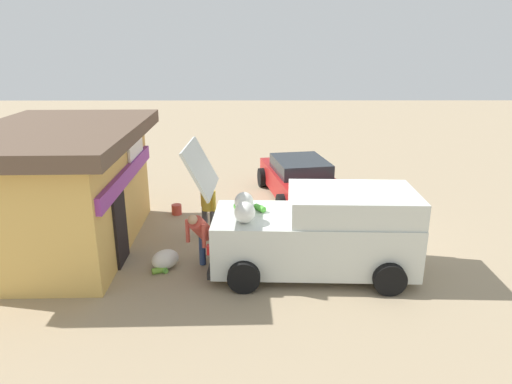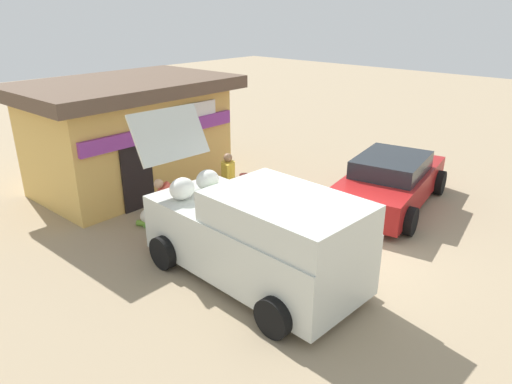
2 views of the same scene
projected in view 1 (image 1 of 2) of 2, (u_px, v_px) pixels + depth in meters
The scene contains 8 objects.
ground_plane at pixel (311, 234), 12.31m from camera, with size 60.00×60.00×0.00m, color #9E896B.
storefront_bar at pixel (63, 187), 11.06m from camera, with size 5.86×3.96×3.04m.
delivery_van at pixel (319, 231), 10.04m from camera, with size 2.35×4.96×2.89m.
parked_sedan at pixel (300, 180), 14.94m from camera, with size 4.62×2.78×1.32m.
vendor_standing at pixel (208, 205), 11.76m from camera, with size 0.48×0.48×1.57m.
customer_bending at pixel (202, 235), 10.13m from camera, with size 0.71×0.67×1.40m.
unloaded_banana_pile at pixel (165, 260), 10.38m from camera, with size 0.86×0.82×0.43m.
paint_bucket at pixel (177, 209), 13.66m from camera, with size 0.30×0.30×0.30m, color #BF3F33.
Camera 1 is at (-11.34, 1.53, 4.90)m, focal length 31.99 mm.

